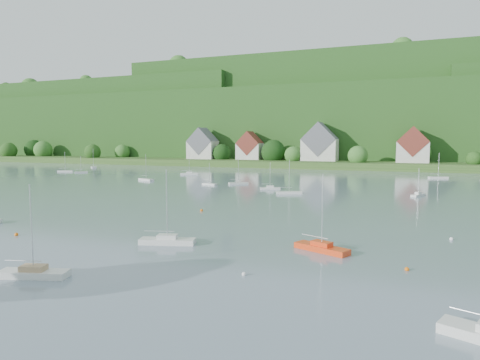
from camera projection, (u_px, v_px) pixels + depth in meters
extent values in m
cube|color=#2D501E|center=(314.00, 162.00, 209.86)|extent=(600.00, 60.00, 3.00)
cube|color=#143E14|center=(336.00, 129.00, 277.88)|extent=(620.00, 160.00, 40.00)
cube|color=#143E14|center=(131.00, 125.00, 316.81)|extent=(200.00, 120.00, 52.00)
cube|color=#143E14|center=(351.00, 116.00, 268.93)|extent=(240.00, 130.00, 60.00)
sphere|color=#366826|center=(43.00, 150.00, 254.90)|extent=(11.19, 11.19, 11.19)
sphere|color=#366826|center=(122.00, 152.00, 239.91)|extent=(8.61, 8.61, 8.61)
sphere|color=#1E4815|center=(93.00, 152.00, 233.81)|extent=(9.03, 9.03, 9.03)
sphere|color=#366826|center=(293.00, 155.00, 196.89)|extent=(8.19, 8.19, 8.19)
sphere|color=#366826|center=(207.00, 155.00, 215.02)|extent=(6.49, 6.49, 6.49)
sphere|color=#366826|center=(416.00, 153.00, 185.35)|extent=(12.16, 12.16, 12.16)
sphere|color=#366826|center=(358.00, 156.00, 182.63)|extent=(8.73, 8.73, 8.73)
sphere|color=black|center=(222.00, 153.00, 211.86)|extent=(9.32, 9.32, 9.32)
sphere|color=black|center=(41.00, 151.00, 263.76)|extent=(9.50, 9.50, 9.50)
sphere|color=black|center=(34.00, 149.00, 263.79)|extent=(11.91, 11.91, 11.91)
sphere|color=#1E4815|center=(9.00, 151.00, 255.26)|extent=(9.91, 9.91, 9.91)
sphere|color=#1E4815|center=(474.00, 159.00, 168.41)|extent=(6.24, 6.24, 6.24)
sphere|color=black|center=(273.00, 152.00, 202.70)|extent=(11.92, 11.92, 11.92)
sphere|color=#366826|center=(141.00, 80.00, 274.18)|extent=(10.52, 10.52, 10.52)
sphere|color=#366826|center=(30.00, 87.00, 318.07)|extent=(13.75, 13.75, 13.75)
sphere|color=#1E4815|center=(212.00, 84.00, 293.78)|extent=(10.29, 10.29, 10.29)
sphere|color=black|center=(85.00, 89.00, 326.68)|extent=(10.31, 10.31, 10.31)
sphere|color=black|center=(78.00, 85.00, 298.39)|extent=(8.14, 8.14, 8.14)
sphere|color=#366826|center=(103.00, 90.00, 326.45)|extent=(7.15, 7.15, 7.15)
sphere|color=black|center=(33.00, 92.00, 345.60)|extent=(11.66, 11.66, 11.66)
sphere|color=black|center=(227.00, 81.00, 277.18)|extent=(7.18, 7.18, 7.18)
sphere|color=#366826|center=(86.00, 82.00, 281.42)|extent=(8.89, 8.89, 8.89)
sphere|color=#1E4815|center=(6.00, 88.00, 311.69)|extent=(7.77, 7.77, 7.77)
sphere|color=black|center=(78.00, 89.00, 323.95)|extent=(9.97, 9.97, 9.97)
sphere|color=#1E4815|center=(403.00, 57.00, 241.50)|extent=(12.83, 12.83, 12.83)
sphere|color=#366826|center=(264.00, 63.00, 257.82)|extent=(8.18, 8.18, 8.18)
sphere|color=#1E4815|center=(340.00, 68.00, 278.03)|extent=(12.73, 12.73, 12.73)
sphere|color=#1E4815|center=(440.00, 60.00, 252.40)|extent=(14.65, 14.65, 14.65)
sphere|color=#366826|center=(402.00, 49.00, 219.52)|extent=(11.95, 11.95, 11.95)
sphere|color=#366826|center=(268.00, 72.00, 290.27)|extent=(7.07, 7.07, 7.07)
sphere|color=black|center=(324.00, 60.00, 245.92)|extent=(8.21, 8.21, 8.21)
sphere|color=#366826|center=(300.00, 67.00, 274.86)|extent=(12.24, 12.24, 12.24)
sphere|color=#366826|center=(179.00, 66.00, 271.62)|extent=(13.65, 13.65, 13.65)
sphere|color=#1E4815|center=(479.00, 75.00, 229.50)|extent=(9.78, 9.78, 9.78)
sphere|color=#1E4815|center=(273.00, 95.00, 278.03)|extent=(12.01, 12.01, 12.01)
sphere|color=black|center=(331.00, 94.00, 274.46)|extent=(15.72, 15.72, 15.72)
sphere|color=#1E4815|center=(353.00, 94.00, 265.38)|extent=(10.54, 10.54, 10.54)
sphere|color=#1E4815|center=(115.00, 107.00, 366.46)|extent=(8.18, 8.18, 8.18)
sphere|color=black|center=(126.00, 105.00, 351.88)|extent=(8.74, 8.74, 8.74)
sphere|color=black|center=(93.00, 103.00, 337.80)|extent=(15.38, 15.38, 15.38)
cube|color=beige|center=(203.00, 150.00, 216.73)|extent=(14.00, 10.00, 9.00)
cube|color=slate|center=(203.00, 141.00, 216.31)|extent=(14.00, 10.40, 14.00)
cube|color=beige|center=(250.00, 151.00, 209.77)|extent=(12.00, 9.00, 8.00)
cube|color=maroon|center=(250.00, 143.00, 209.39)|extent=(12.00, 9.36, 12.00)
cube|color=beige|center=(320.00, 150.00, 196.31)|extent=(16.00, 11.00, 10.00)
cube|color=slate|center=(320.00, 139.00, 195.84)|extent=(16.00, 11.44, 16.00)
cube|color=beige|center=(412.00, 152.00, 180.30)|extent=(13.00, 10.00, 9.00)
cube|color=maroon|center=(413.00, 141.00, 179.88)|extent=(13.00, 10.40, 13.00)
cube|color=silver|center=(34.00, 274.00, 38.53)|extent=(6.59, 3.51, 0.63)
cube|color=tan|center=(33.00, 268.00, 38.48)|extent=(2.48, 1.82, 0.50)
cylinder|color=silver|center=(32.00, 228.00, 38.13)|extent=(0.10, 0.10, 7.94)
cylinder|color=silver|center=(23.00, 261.00, 38.49)|extent=(3.37, 1.07, 0.08)
cube|color=silver|center=(167.00, 241.00, 50.88)|extent=(6.94, 3.64, 0.67)
cube|color=silver|center=(167.00, 237.00, 50.82)|extent=(2.61, 1.90, 0.50)
cylinder|color=silver|center=(167.00, 204.00, 50.46)|extent=(0.10, 0.10, 8.35)
cylinder|color=silver|center=(159.00, 231.00, 50.85)|extent=(3.56, 1.09, 0.08)
cube|color=#ED4116|center=(322.00, 248.00, 47.57)|extent=(6.65, 4.32, 0.65)
cube|color=#ED4116|center=(322.00, 243.00, 47.51)|extent=(2.59, 2.09, 0.50)
cylinder|color=silver|center=(322.00, 210.00, 47.16)|extent=(0.10, 0.10, 8.10)
cylinder|color=silver|center=(315.00, 236.00, 48.14)|extent=(3.28, 1.54, 0.08)
sphere|color=orange|center=(16.00, 235.00, 55.48)|extent=(0.50, 0.50, 0.50)
sphere|color=white|center=(244.00, 275.00, 39.06)|extent=(0.43, 0.43, 0.43)
sphere|color=orange|center=(407.00, 270.00, 40.57)|extent=(0.44, 0.44, 0.44)
sphere|color=orange|center=(202.00, 211.00, 74.48)|extent=(0.50, 0.50, 0.50)
sphere|color=white|center=(451.00, 240.00, 52.92)|extent=(0.48, 0.48, 0.48)
cube|color=silver|center=(289.00, 193.00, 98.56)|extent=(6.12, 3.80, 0.59)
cylinder|color=silver|center=(289.00, 176.00, 98.18)|extent=(0.10, 0.10, 7.42)
cylinder|color=silver|center=(285.00, 188.00, 98.43)|extent=(3.05, 1.32, 0.08)
cube|color=silver|center=(189.00, 174.00, 153.19)|extent=(6.62, 4.29, 0.65)
cube|color=silver|center=(189.00, 172.00, 153.13)|extent=(2.58, 2.08, 0.50)
cylinder|color=silver|center=(189.00, 162.00, 152.78)|extent=(0.10, 0.10, 8.06)
cylinder|color=silver|center=(187.00, 171.00, 153.01)|extent=(3.27, 1.53, 0.08)
cube|color=silver|center=(81.00, 172.00, 163.00)|extent=(4.29, 4.27, 0.47)
cylinder|color=silver|center=(81.00, 164.00, 162.70)|extent=(0.10, 0.10, 5.92)
cylinder|color=silver|center=(79.00, 169.00, 162.61)|extent=(1.91, 1.89, 0.08)
cube|color=silver|center=(438.00, 178.00, 138.13)|extent=(6.36, 3.64, 0.61)
cylinder|color=silver|center=(439.00, 165.00, 137.74)|extent=(0.10, 0.10, 7.67)
cylinder|color=silver|center=(435.00, 174.00, 138.04)|extent=(3.21, 1.19, 0.08)
cube|color=silver|center=(418.00, 195.00, 94.50)|extent=(3.29, 4.78, 0.47)
cube|color=silver|center=(418.00, 193.00, 94.45)|extent=(1.56, 1.88, 0.50)
cylinder|color=silver|center=(419.00, 181.00, 94.20)|extent=(0.10, 0.10, 5.86)
cylinder|color=silver|center=(417.00, 190.00, 93.92)|extent=(1.24, 2.34, 0.08)
cube|color=silver|center=(209.00, 184.00, 118.06)|extent=(4.83, 2.52, 0.46)
cylinder|color=silver|center=(209.00, 173.00, 117.76)|extent=(0.10, 0.10, 5.81)
cylinder|color=silver|center=(208.00, 180.00, 118.36)|extent=(2.48, 0.77, 0.08)
cube|color=silver|center=(238.00, 183.00, 120.06)|extent=(5.44, 4.54, 0.56)
cylinder|color=silver|center=(238.00, 170.00, 119.70)|extent=(0.10, 0.10, 6.98)
cylinder|color=silver|center=(236.00, 179.00, 119.73)|extent=(2.53, 1.87, 0.08)
cube|color=silver|center=(270.00, 188.00, 107.51)|extent=(5.26, 3.40, 0.51)
cube|color=silver|center=(270.00, 186.00, 107.46)|extent=(2.05, 1.65, 0.50)
cylinder|color=silver|center=(270.00, 175.00, 107.18)|extent=(0.10, 0.10, 6.41)
cylinder|color=silver|center=(267.00, 184.00, 107.35)|extent=(2.61, 1.23, 0.08)
cube|color=silver|center=(65.00, 171.00, 167.08)|extent=(6.06, 4.04, 0.59)
cylinder|color=silver|center=(65.00, 161.00, 166.71)|extent=(0.10, 0.10, 7.40)
cylinder|color=silver|center=(63.00, 168.00, 166.90)|extent=(2.98, 1.47, 0.08)
cube|color=silver|center=(146.00, 180.00, 130.84)|extent=(6.31, 3.88, 0.61)
cylinder|color=silver|center=(146.00, 166.00, 130.45)|extent=(0.10, 0.10, 7.64)
cylinder|color=silver|center=(144.00, 176.00, 131.35)|extent=(3.15, 1.33, 0.08)
cube|color=silver|center=(94.00, 167.00, 192.04)|extent=(5.82, 5.61, 0.63)
cylinder|color=silver|center=(93.00, 158.00, 191.64)|extent=(0.10, 0.10, 7.90)
cylinder|color=silver|center=(93.00, 164.00, 192.77)|extent=(2.59, 2.44, 0.08)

